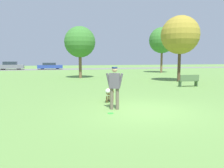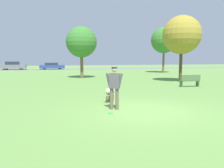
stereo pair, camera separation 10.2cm
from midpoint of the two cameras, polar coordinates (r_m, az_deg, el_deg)
name	(u,v)px [view 2 (the right image)]	position (r m, az deg, el deg)	size (l,w,h in m)	color
ground_plane	(143,111)	(8.36, 8.43, -6.90)	(120.00, 120.00, 0.00)	#608C42
far_road_strip	(68,69)	(42.96, -11.27, 3.84)	(120.00, 6.00, 0.01)	slate
person	(114,85)	(8.33, 0.96, -0.15)	(0.64, 0.36, 1.64)	#665B4C
dog	(110,92)	(9.84, -0.28, -2.16)	(0.66, 1.01, 0.66)	olive
frisbee	(110,113)	(7.85, -0.11, -7.65)	(0.21, 0.21, 0.02)	#33D838
tree_mid_center	(81,42)	(22.55, -7.86, 10.78)	(3.11, 3.11, 5.20)	brown
tree_far_right	(164,40)	(32.00, 13.51, 11.05)	(3.63, 3.63, 6.38)	brown
tree_near_right	(182,35)	(19.73, 17.89, 12.07)	(3.23, 3.23, 5.57)	#4C3826
parked_car_grey	(13,66)	(43.62, -24.33, 4.37)	(4.33, 1.79, 1.48)	slate
parked_car_blue	(52,66)	(42.72, -15.37, 4.55)	(4.57, 1.89, 1.25)	#284293
park_bench	(190,80)	(16.20, 19.89, 0.90)	(1.43, 0.55, 0.84)	#4C6B42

